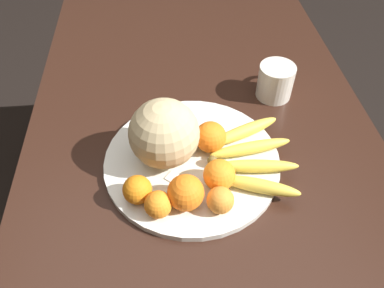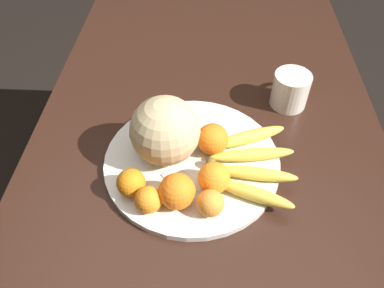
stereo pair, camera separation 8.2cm
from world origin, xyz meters
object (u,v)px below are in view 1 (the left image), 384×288
at_px(fruit_bowl, 192,161).
at_px(banana_bunch, 251,156).
at_px(orange_front_left, 137,190).
at_px(orange_back_right, 210,137).
at_px(produce_tag, 184,184).
at_px(orange_mid_center, 219,175).
at_px(orange_back_left, 220,200).
at_px(orange_front_right, 186,193).
at_px(orange_top_small, 158,204).
at_px(melon, 164,134).
at_px(ceramic_mug, 276,81).
at_px(kitchen_table, 204,171).

distance_m(fruit_bowl, banana_bunch, 0.14).
height_order(orange_front_left, orange_back_right, orange_back_right).
height_order(fruit_bowl, produce_tag, produce_tag).
relative_size(orange_mid_center, orange_back_left, 1.21).
distance_m(orange_front_right, orange_back_right, 0.16).
bearing_deg(orange_top_small, melon, 171.73).
height_order(orange_front_right, produce_tag, orange_front_right).
xyz_separation_m(banana_bunch, orange_back_left, (0.12, -0.09, 0.01)).
bearing_deg(fruit_bowl, orange_front_right, -11.52).
relative_size(banana_bunch, orange_mid_center, 3.74).
relative_size(banana_bunch, orange_top_small, 4.52).
bearing_deg(orange_front_left, produce_tag, 105.16).
distance_m(orange_mid_center, produce_tag, 0.08).
relative_size(orange_front_left, produce_tag, 0.73).
relative_size(banana_bunch, ceramic_mug, 2.12).
bearing_deg(fruit_bowl, produce_tag, -18.80).
distance_m(kitchen_table, orange_front_left, 0.25).
distance_m(banana_bunch, orange_mid_center, 0.10).
bearing_deg(orange_front_right, produce_tag, 179.86).
bearing_deg(melon, orange_front_left, -29.94).
height_order(orange_mid_center, orange_back_left, orange_mid_center).
relative_size(orange_back_right, orange_top_small, 1.29).
height_order(fruit_bowl, orange_top_small, orange_top_small).
distance_m(orange_back_left, ceramic_mug, 0.42).
relative_size(kitchen_table, orange_front_right, 21.84).
bearing_deg(kitchen_table, banana_bunch, 56.08).
relative_size(kitchen_table, orange_top_small, 29.21).
relative_size(orange_front_left, orange_back_right, 0.84).
xyz_separation_m(orange_front_right, orange_back_right, (-0.15, 0.07, -0.00)).
bearing_deg(banana_bunch, ceramic_mug, 63.20).
bearing_deg(produce_tag, orange_front_right, -49.20).
bearing_deg(melon, fruit_bowl, 79.68).
xyz_separation_m(banana_bunch, orange_mid_center, (0.06, -0.08, 0.02)).
bearing_deg(orange_front_right, orange_mid_center, 118.71).
bearing_deg(orange_back_left, ceramic_mug, 150.57).
height_order(banana_bunch, orange_back_right, orange_back_right).
bearing_deg(orange_front_left, orange_back_left, 76.38).
bearing_deg(orange_back_left, orange_mid_center, 174.10).
height_order(melon, orange_back_right, melon).
relative_size(orange_front_right, orange_top_small, 1.34).
bearing_deg(produce_tag, orange_mid_center, 35.03).
xyz_separation_m(orange_front_left, orange_front_right, (0.02, 0.10, 0.01)).
bearing_deg(orange_mid_center, orange_front_right, -61.29).
relative_size(orange_front_left, orange_top_small, 1.08).
relative_size(orange_front_right, orange_back_right, 1.04).
bearing_deg(orange_back_right, orange_front_right, -25.10).
height_order(banana_bunch, produce_tag, banana_bunch).
distance_m(orange_front_right, ceramic_mug, 0.44).
bearing_deg(melon, kitchen_table, 110.36).
relative_size(melon, banana_bunch, 0.61).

